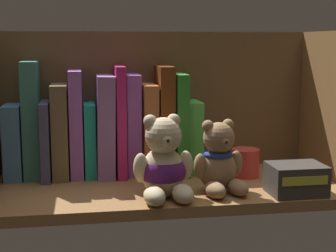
# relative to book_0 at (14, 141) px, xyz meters

# --- Properties ---
(shelf_board) EXTENTS (0.66, 0.28, 0.02)m
(shelf_board) POSITION_rel_book_0_xyz_m (0.30, -0.11, -0.09)
(shelf_board) COLOR olive
(shelf_board) RESTS_ON ground
(shelf_back_panel) EXTENTS (0.69, 0.01, 0.32)m
(shelf_back_panel) POSITION_rel_book_0_xyz_m (0.30, 0.04, 0.06)
(shelf_back_panel) COLOR brown
(shelf_back_panel) RESTS_ON ground
(shelf_side_panel_right) EXTENTS (0.02, 0.31, 0.32)m
(shelf_side_panel_right) POSITION_rel_book_0_xyz_m (0.64, -0.11, 0.06)
(shelf_side_panel_right) COLOR olive
(shelf_side_panel_right) RESTS_ON ground
(book_0) EXTENTS (0.04, 0.10, 0.15)m
(book_0) POSITION_rel_book_0_xyz_m (0.00, 0.00, 0.00)
(book_0) COLOR teal
(book_0) RESTS_ON shelf_board
(book_1) EXTENTS (0.03, 0.09, 0.24)m
(book_1) POSITION_rel_book_0_xyz_m (0.04, 0.00, 0.04)
(book_1) COLOR teal
(book_1) RESTS_ON shelf_board
(book_2) EXTENTS (0.02, 0.15, 0.16)m
(book_2) POSITION_rel_book_0_xyz_m (0.07, 0.00, 0.00)
(book_2) COLOR #45476E
(book_2) RESTS_ON shelf_board
(book_3) EXTENTS (0.03, 0.12, 0.19)m
(book_3) POSITION_rel_book_0_xyz_m (0.09, 0.00, 0.02)
(book_3) COLOR brown
(book_3) RESTS_ON shelf_board
(book_4) EXTENTS (0.03, 0.11, 0.22)m
(book_4) POSITION_rel_book_0_xyz_m (0.13, 0.00, 0.03)
(book_4) COLOR #A35EC3
(book_4) RESTS_ON shelf_board
(book_5) EXTENTS (0.02, 0.10, 0.15)m
(book_5) POSITION_rel_book_0_xyz_m (0.15, 0.00, -0.00)
(book_5) COLOR teal
(book_5) RESTS_ON shelf_board
(book_6) EXTENTS (0.04, 0.13, 0.21)m
(book_6) POSITION_rel_book_0_xyz_m (0.19, 0.00, 0.03)
(book_6) COLOR #8B60A0
(book_6) RESTS_ON shelf_board
(book_7) EXTENTS (0.02, 0.14, 0.23)m
(book_7) POSITION_rel_book_0_xyz_m (0.22, 0.00, 0.04)
(book_7) COLOR #B51D66
(book_7) RESTS_ON shelf_board
(book_8) EXTENTS (0.03, 0.10, 0.21)m
(book_8) POSITION_rel_book_0_xyz_m (0.24, 0.00, 0.03)
(book_8) COLOR #9954BA
(book_8) RESTS_ON shelf_board
(book_9) EXTENTS (0.03, 0.13, 0.19)m
(book_9) POSITION_rel_book_0_xyz_m (0.28, 0.00, 0.02)
(book_9) COLOR #A2582F
(book_9) RESTS_ON shelf_board
(book_10) EXTENTS (0.03, 0.14, 0.23)m
(book_10) POSITION_rel_book_0_xyz_m (0.31, 0.00, 0.04)
(book_10) COLOR #602C0F
(book_10) RESTS_ON shelf_board
(book_11) EXTENTS (0.03, 0.15, 0.21)m
(book_11) POSITION_rel_book_0_xyz_m (0.34, 0.00, 0.03)
(book_11) COLOR #277326
(book_11) RESTS_ON shelf_board
(book_12) EXTENTS (0.03, 0.11, 0.15)m
(book_12) POSITION_rel_book_0_xyz_m (0.37, 0.00, 0.00)
(book_12) COLOR #4DB54A
(book_12) RESTS_ON shelf_board
(teddy_bear_larger) EXTENTS (0.11, 0.12, 0.15)m
(teddy_bear_larger) POSITION_rel_book_0_xyz_m (0.28, -0.19, -0.02)
(teddy_bear_larger) COLOR beige
(teddy_bear_larger) RESTS_ON shelf_board
(teddy_bear_smaller) EXTENTS (0.10, 0.11, 0.14)m
(teddy_bear_smaller) POSITION_rel_book_0_xyz_m (0.39, -0.17, -0.02)
(teddy_bear_smaller) COLOR #93704C
(teddy_bear_smaller) RESTS_ON shelf_board
(pillar_candle) EXTENTS (0.06, 0.06, 0.06)m
(pillar_candle) POSITION_rel_book_0_xyz_m (0.47, -0.07, -0.05)
(pillar_candle) COLOR #C63833
(pillar_candle) RESTS_ON shelf_board
(small_product_box) EXTENTS (0.10, 0.08, 0.06)m
(small_product_box) POSITION_rel_book_0_xyz_m (0.52, -0.21, -0.05)
(small_product_box) COLOR #38332D
(small_product_box) RESTS_ON shelf_board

